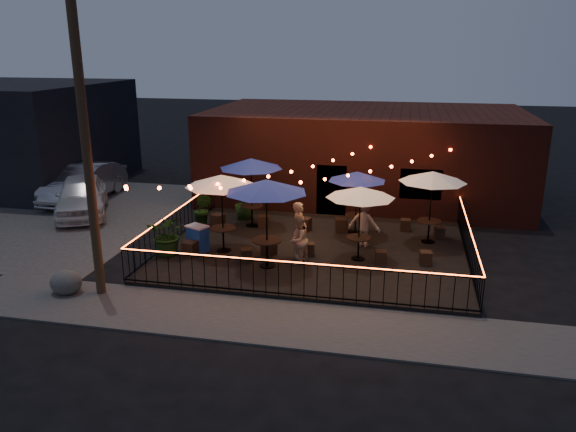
# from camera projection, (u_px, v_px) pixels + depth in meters

# --- Properties ---
(ground) EXTENTS (110.00, 110.00, 0.00)m
(ground) POSITION_uv_depth(u_px,v_px,m) (304.00, 274.00, 17.35)
(ground) COLOR black
(ground) RESTS_ON ground
(patio) EXTENTS (10.00, 8.00, 0.15)m
(patio) POSITION_uv_depth(u_px,v_px,m) (315.00, 250.00, 19.20)
(patio) COLOR black
(patio) RESTS_ON ground
(sidewalk) EXTENTS (18.00, 2.50, 0.05)m
(sidewalk) POSITION_uv_depth(u_px,v_px,m) (281.00, 322.00, 14.31)
(sidewalk) COLOR #3F3D3A
(sidewalk) RESTS_ON ground
(parking_lot) EXTENTS (11.00, 12.00, 0.02)m
(parking_lot) POSITION_uv_depth(u_px,v_px,m) (40.00, 214.00, 23.48)
(parking_lot) COLOR #3F3D3A
(parking_lot) RESTS_ON ground
(brick_building) EXTENTS (14.00, 8.00, 4.00)m
(brick_building) POSITION_uv_depth(u_px,v_px,m) (365.00, 153.00, 25.92)
(brick_building) COLOR #3E1711
(brick_building) RESTS_ON ground
(utility_pole) EXTENTS (0.26, 0.26, 8.00)m
(utility_pole) POSITION_uv_depth(u_px,v_px,m) (87.00, 155.00, 14.83)
(utility_pole) COLOR #3C2C18
(utility_pole) RESTS_ON ground
(fence_front) EXTENTS (10.00, 0.04, 1.04)m
(fence_front) POSITION_uv_depth(u_px,v_px,m) (291.00, 280.00, 15.29)
(fence_front) COLOR black
(fence_front) RESTS_ON patio
(fence_left) EXTENTS (0.04, 8.00, 1.04)m
(fence_left) POSITION_uv_depth(u_px,v_px,m) (177.00, 224.00, 20.02)
(fence_left) COLOR black
(fence_left) RESTS_ON patio
(fence_right) EXTENTS (0.04, 8.00, 1.04)m
(fence_right) POSITION_uv_depth(u_px,v_px,m) (468.00, 244.00, 18.04)
(fence_right) COLOR black
(fence_right) RESTS_ON patio
(festoon_lights) EXTENTS (10.02, 8.72, 1.32)m
(festoon_lights) POSITION_uv_depth(u_px,v_px,m) (284.00, 181.00, 18.41)
(festoon_lights) COLOR #FF3916
(festoon_lights) RESTS_ON ground
(cafe_table_0) EXTENTS (3.11, 3.11, 2.62)m
(cafe_table_0) POSITION_uv_depth(u_px,v_px,m) (221.00, 182.00, 18.20)
(cafe_table_0) COLOR black
(cafe_table_0) RESTS_ON patio
(cafe_table_1) EXTENTS (2.46, 2.46, 2.62)m
(cafe_table_1) POSITION_uv_depth(u_px,v_px,m) (251.00, 164.00, 20.82)
(cafe_table_1) COLOR black
(cafe_table_1) RESTS_ON patio
(cafe_table_2) EXTENTS (2.87, 2.87, 2.79)m
(cafe_table_2) POSITION_uv_depth(u_px,v_px,m) (266.00, 187.00, 16.85)
(cafe_table_2) COLOR black
(cafe_table_2) RESTS_ON patio
(cafe_table_3) EXTENTS (2.74, 2.74, 2.33)m
(cafe_table_3) POSITION_uv_depth(u_px,v_px,m) (357.00, 177.00, 20.03)
(cafe_table_3) COLOR black
(cafe_table_3) RESTS_ON patio
(cafe_table_4) EXTENTS (2.51, 2.51, 2.41)m
(cafe_table_4) POSITION_uv_depth(u_px,v_px,m) (360.00, 193.00, 17.53)
(cafe_table_4) COLOR black
(cafe_table_4) RESTS_ON patio
(cafe_table_5) EXTENTS (2.43, 2.43, 2.54)m
(cafe_table_5) POSITION_uv_depth(u_px,v_px,m) (433.00, 178.00, 19.06)
(cafe_table_5) COLOR black
(cafe_table_5) RESTS_ON patio
(bistro_chair_0) EXTENTS (0.48, 0.48, 0.49)m
(bistro_chair_0) POSITION_uv_depth(u_px,v_px,m) (190.00, 249.00, 18.36)
(bistro_chair_0) COLOR black
(bistro_chair_0) RESTS_ON patio
(bistro_chair_1) EXTENTS (0.45, 0.45, 0.41)m
(bistro_chair_1) POSITION_uv_depth(u_px,v_px,m) (246.00, 255.00, 17.97)
(bistro_chair_1) COLOR black
(bistro_chair_1) RESTS_ON patio
(bistro_chair_2) EXTENTS (0.55, 0.55, 0.50)m
(bistro_chair_2) POSITION_uv_depth(u_px,v_px,m) (218.00, 221.00, 21.31)
(bistro_chair_2) COLOR black
(bistro_chair_2) RESTS_ON patio
(bistro_chair_3) EXTENTS (0.47, 0.47, 0.47)m
(bistro_chair_3) POSITION_uv_depth(u_px,v_px,m) (264.00, 222.00, 21.24)
(bistro_chair_3) COLOR black
(bistro_chair_3) RESTS_ON patio
(bistro_chair_4) EXTENTS (0.53, 0.53, 0.48)m
(bistro_chair_4) POSITION_uv_depth(u_px,v_px,m) (269.00, 247.00, 18.52)
(bistro_chair_4) COLOR black
(bistro_chair_4) RESTS_ON patio
(bistro_chair_5) EXTENTS (0.41, 0.41, 0.41)m
(bistro_chair_5) POSITION_uv_depth(u_px,v_px,m) (309.00, 249.00, 18.47)
(bistro_chair_5) COLOR black
(bistro_chair_5) RESTS_ON patio
(bistro_chair_6) EXTENTS (0.50, 0.50, 0.48)m
(bistro_chair_6) POSITION_uv_depth(u_px,v_px,m) (305.00, 224.00, 20.92)
(bistro_chair_6) COLOR black
(bistro_chair_6) RESTS_ON patio
(bistro_chair_7) EXTENTS (0.52, 0.52, 0.51)m
(bistro_chair_7) POSITION_uv_depth(u_px,v_px,m) (341.00, 225.00, 20.75)
(bistro_chair_7) COLOR black
(bistro_chair_7) RESTS_ON patio
(bistro_chair_8) EXTENTS (0.38, 0.38, 0.41)m
(bistro_chair_8) POSITION_uv_depth(u_px,v_px,m) (381.00, 257.00, 17.78)
(bistro_chair_8) COLOR black
(bistro_chair_8) RESTS_ON patio
(bistro_chair_9) EXTENTS (0.41, 0.41, 0.43)m
(bistro_chair_9) POSITION_uv_depth(u_px,v_px,m) (426.00, 258.00, 17.66)
(bistro_chair_9) COLOR black
(bistro_chair_9) RESTS_ON patio
(bistro_chair_10) EXTENTS (0.38, 0.38, 0.43)m
(bistro_chair_10) POSITION_uv_depth(u_px,v_px,m) (405.00, 225.00, 20.93)
(bistro_chair_10) COLOR black
(bistro_chair_10) RESTS_ON patio
(bistro_chair_11) EXTENTS (0.38, 0.38, 0.40)m
(bistro_chair_11) POSITION_uv_depth(u_px,v_px,m) (440.00, 233.00, 20.11)
(bistro_chair_11) COLOR black
(bistro_chair_11) RESTS_ON patio
(patron_a) EXTENTS (0.46, 0.69, 1.86)m
(patron_a) POSITION_uv_depth(u_px,v_px,m) (300.00, 230.00, 18.06)
(patron_a) COLOR tan
(patron_a) RESTS_ON patio
(patron_b) EXTENTS (0.85, 0.95, 1.60)m
(patron_b) POSITION_uv_depth(u_px,v_px,m) (298.00, 240.00, 17.57)
(patron_b) COLOR beige
(patron_b) RESTS_ON patio
(patron_c) EXTENTS (1.21, 0.85, 1.71)m
(patron_c) POSITION_uv_depth(u_px,v_px,m) (364.00, 222.00, 19.10)
(patron_c) COLOR tan
(patron_c) RESTS_ON patio
(potted_shrub_a) EXTENTS (1.36, 1.20, 1.41)m
(potted_shrub_a) POSITION_uv_depth(u_px,v_px,m) (168.00, 234.00, 18.36)
(potted_shrub_a) COLOR #1B3A12
(potted_shrub_a) RESTS_ON patio
(potted_shrub_b) EXTENTS (0.76, 0.64, 1.27)m
(potted_shrub_b) POSITION_uv_depth(u_px,v_px,m) (203.00, 209.00, 21.39)
(potted_shrub_b) COLOR #103E0C
(potted_shrub_b) RESTS_ON patio
(potted_shrub_c) EXTENTS (0.81, 0.81, 1.37)m
(potted_shrub_c) POSITION_uv_depth(u_px,v_px,m) (244.00, 202.00, 22.26)
(potted_shrub_c) COLOR #143C11
(potted_shrub_c) RESTS_ON patio
(cooler) EXTENTS (0.83, 0.73, 0.90)m
(cooler) POSITION_uv_depth(u_px,v_px,m) (198.00, 238.00, 18.74)
(cooler) COLOR #1D48A9
(cooler) RESTS_ON patio
(boulder) EXTENTS (0.93, 0.80, 0.71)m
(boulder) POSITION_uv_depth(u_px,v_px,m) (66.00, 283.00, 15.87)
(boulder) COLOR #44443F
(boulder) RESTS_ON ground
(car_white) EXTENTS (3.87, 5.08, 1.61)m
(car_white) POSITION_uv_depth(u_px,v_px,m) (82.00, 196.00, 23.26)
(car_white) COLOR silver
(car_white) RESTS_ON ground
(car_silver) EXTENTS (1.80, 5.03, 1.65)m
(car_silver) POSITION_uv_depth(u_px,v_px,m) (84.00, 183.00, 25.36)
(car_silver) COLOR gray
(car_silver) RESTS_ON ground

